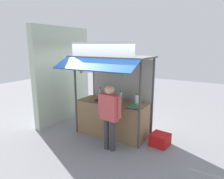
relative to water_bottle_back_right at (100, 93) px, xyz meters
name	(u,v)px	position (x,y,z in m)	size (l,w,h in m)	color
ground_plane	(112,134)	(0.55, -0.26, -1.09)	(20.00, 20.00, 0.00)	gray
stall_counter	(112,118)	(0.55, -0.26, -0.62)	(1.93, 0.74, 0.95)	olive
stall_structure	(114,79)	(0.55, -0.13, 0.47)	(2.13, 1.63, 2.55)	#4C4742
water_bottle_back_right	(100,93)	(0.00, 0.00, 0.00)	(0.09, 0.09, 0.31)	silver
water_bottle_center	(121,96)	(0.69, -0.03, -0.01)	(0.08, 0.08, 0.29)	silver
water_bottle_mid_right	(113,96)	(0.47, -0.09, -0.03)	(0.07, 0.07, 0.24)	silver
water_bottle_far_left	(138,99)	(1.20, 0.00, -0.03)	(0.07, 0.07, 0.24)	silver
water_bottle_rear_center	(136,100)	(1.25, -0.22, 0.01)	(0.09, 0.09, 0.32)	silver
magazine_stack_mid_left	(134,107)	(1.31, -0.49, -0.11)	(0.26, 0.33, 0.07)	purple
magazine_stack_back_left	(101,101)	(0.31, -0.46, -0.11)	(0.27, 0.32, 0.07)	black
banana_bunch_inner_right	(123,73)	(1.11, -0.73, 0.75)	(0.11, 0.11, 0.31)	#332D23
banana_bunch_leftmost	(81,70)	(-0.11, -0.73, 0.74)	(0.12, 0.11, 0.33)	#332D23
vendor_person	(110,112)	(0.93, -1.04, -0.12)	(0.61, 0.28, 1.60)	#383842
plastic_crate	(160,140)	(1.92, -0.22, -0.94)	(0.43, 0.43, 0.30)	red
neighbour_wall	(63,74)	(-1.49, 0.04, 0.43)	(0.20, 2.40, 3.04)	#B4C3AD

